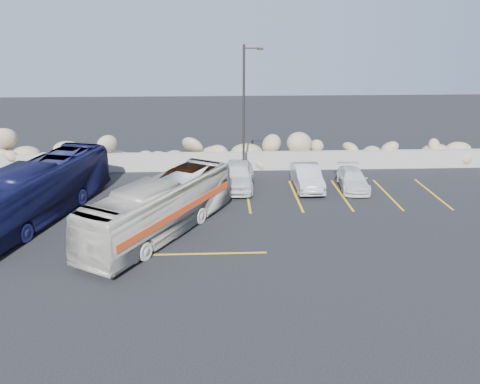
{
  "coord_description": "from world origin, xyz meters",
  "views": [
    {
      "loc": [
        1.11,
        -17.36,
        9.12
      ],
      "look_at": [
        2.04,
        4.0,
        1.35
      ],
      "focal_mm": 35.0,
      "sensor_mm": 36.0,
      "label": 1
    }
  ],
  "objects_px": {
    "car_b": "(307,177)",
    "car_c": "(353,179)",
    "lamppost": "(245,111)",
    "tour_coach": "(38,191)",
    "car_a": "(238,175)",
    "vintage_bus": "(161,207)"
  },
  "relations": [
    {
      "from": "vintage_bus",
      "to": "car_c",
      "type": "distance_m",
      "value": 11.91
    },
    {
      "from": "tour_coach",
      "to": "vintage_bus",
      "type": "bearing_deg",
      "value": -4.3
    },
    {
      "from": "lamppost",
      "to": "car_b",
      "type": "bearing_deg",
      "value": -18.84
    },
    {
      "from": "vintage_bus",
      "to": "car_c",
      "type": "xyz_separation_m",
      "value": [
        10.39,
        5.78,
        -0.73
      ]
    },
    {
      "from": "car_b",
      "to": "car_c",
      "type": "height_order",
      "value": "car_b"
    },
    {
      "from": "car_b",
      "to": "car_c",
      "type": "relative_size",
      "value": 1.09
    },
    {
      "from": "lamppost",
      "to": "car_a",
      "type": "relative_size",
      "value": 1.78
    },
    {
      "from": "lamppost",
      "to": "tour_coach",
      "type": "height_order",
      "value": "lamppost"
    },
    {
      "from": "vintage_bus",
      "to": "car_a",
      "type": "bearing_deg",
      "value": 89.15
    },
    {
      "from": "lamppost",
      "to": "vintage_bus",
      "type": "relative_size",
      "value": 0.87
    },
    {
      "from": "lamppost",
      "to": "vintage_bus",
      "type": "bearing_deg",
      "value": -120.14
    },
    {
      "from": "vintage_bus",
      "to": "car_c",
      "type": "height_order",
      "value": "vintage_bus"
    },
    {
      "from": "lamppost",
      "to": "vintage_bus",
      "type": "distance_m",
      "value": 8.83
    },
    {
      "from": "car_b",
      "to": "car_c",
      "type": "distance_m",
      "value": 2.66
    },
    {
      "from": "tour_coach",
      "to": "car_c",
      "type": "bearing_deg",
      "value": 27.27
    },
    {
      "from": "vintage_bus",
      "to": "car_b",
      "type": "distance_m",
      "value": 9.78
    },
    {
      "from": "vintage_bus",
      "to": "tour_coach",
      "type": "xyz_separation_m",
      "value": [
        -6.2,
        2.17,
        0.13
      ]
    },
    {
      "from": "vintage_bus",
      "to": "car_a",
      "type": "distance_m",
      "value": 7.25
    },
    {
      "from": "car_a",
      "to": "car_c",
      "type": "distance_m",
      "value": 6.67
    },
    {
      "from": "car_a",
      "to": "car_b",
      "type": "xyz_separation_m",
      "value": [
        4.0,
        -0.23,
        -0.09
      ]
    },
    {
      "from": "lamppost",
      "to": "car_b",
      "type": "xyz_separation_m",
      "value": [
        3.57,
        -1.22,
        -3.62
      ]
    },
    {
      "from": "car_b",
      "to": "car_c",
      "type": "bearing_deg",
      "value": -4.21
    }
  ]
}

